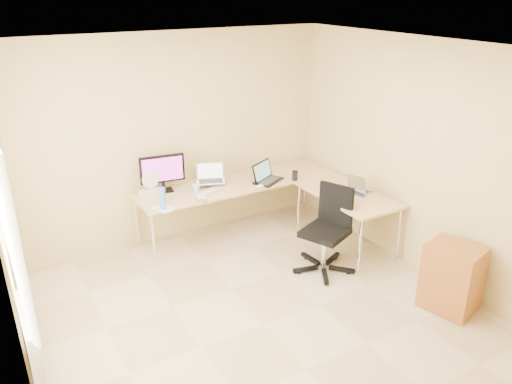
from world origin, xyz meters
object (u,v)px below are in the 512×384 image
desk_fan (150,183)px  mug (196,188)px  desk_return (346,221)px  water_bottle (163,198)px  monitor (163,173)px  laptop_black (268,172)px  keyboard (213,190)px  office_chair (325,231)px  laptop_center (211,173)px  cabinet (452,277)px  desk_main (239,208)px  laptop_return (361,185)px

desk_fan → mug: bearing=-41.3°
desk_return → water_bottle: 2.27m
mug → monitor: bearing=149.5°
laptop_black → keyboard: laptop_black is taller
laptop_black → keyboard: 0.77m
laptop_black → office_chair: size_ratio=0.40×
laptop_center → cabinet: bearing=-41.0°
keyboard → desk_fan: 0.76m
desk_return → office_chair: size_ratio=1.30×
desk_return → mug: mug is taller
water_bottle → cabinet: bearing=-46.1°
laptop_black → water_bottle: (-1.48, -0.13, 0.00)m
desk_main → laptop_return: laptop_return is taller
keyboard → laptop_return: 1.81m
laptop_black → mug: laptop_black is taller
mug → office_chair: 1.66m
desk_return → desk_fan: bearing=149.9°
laptop_center → water_bottle: laptop_center is taller
desk_main → keyboard: (-0.41, -0.09, 0.38)m
mug → laptop_center: bearing=18.6°
keyboard → cabinet: keyboard is taller
laptop_center → water_bottle: 0.86m
laptop_black → office_chair: bearing=-115.0°
desk_main → mug: size_ratio=25.74×
desk_main → keyboard: size_ratio=5.99×
desk_return → office_chair: bearing=-151.8°
office_chair → desk_return: bearing=5.0°
laptop_black → cabinet: size_ratio=0.56×
monitor → laptop_black: monitor is taller
keyboard → laptop_black: bearing=-30.5°
keyboard → office_chair: bearing=-81.0°
monitor → water_bottle: (-0.19, -0.50, -0.11)m
laptop_center → laptop_black: 0.74m
desk_main → water_bottle: size_ratio=10.39×
desk_main → laptop_center: size_ratio=7.49×
desk_main → mug: (-0.59, -0.00, 0.41)m
mug → water_bottle: size_ratio=0.40×
laptop_center → keyboard: 0.23m
laptop_black → keyboard: bearing=146.4°
desk_main → cabinet: desk_main is taller
laptop_return → office_chair: bearing=91.7°
desk_main → keyboard: keyboard is taller
office_chair → desk_main: bearing=84.1°
mug → laptop_return: size_ratio=0.34×
laptop_center → monitor: bearing=-171.0°
cabinet → water_bottle: bearing=119.5°
office_chair → keyboard: bearing=100.4°
monitor → laptop_center: (0.58, -0.12, -0.07)m
desk_return → monitor: monitor is taller
laptop_center → office_chair: size_ratio=0.35×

